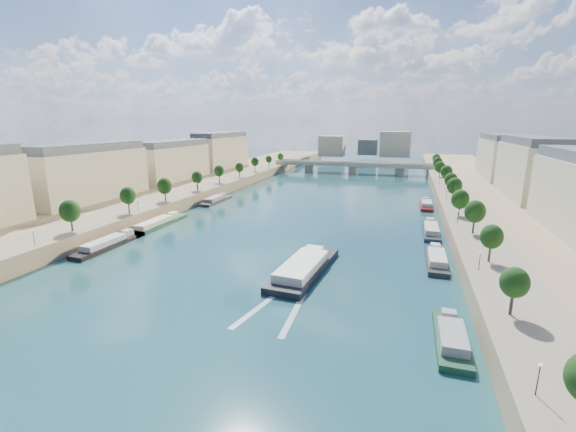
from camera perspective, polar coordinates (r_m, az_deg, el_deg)
The scene contains 17 objects.
ground at distance 148.91m, azimuth 2.51°, elevation -0.08°, with size 700.00×700.00×0.00m, color #0C2637.
quay_left at distance 180.12m, azimuth -20.24°, elevation 2.33°, with size 44.00×520.00×5.00m, color #9E8460.
quay_right at distance 148.08m, azimuth 30.57°, elevation -1.11°, with size 44.00×520.00×5.00m, color #9E8460.
pave_left at distance 171.02m, azimuth -16.30°, elevation 2.93°, with size 14.00×520.00×0.10m, color gray.
pave_right at distance 144.66m, azimuth 24.93°, elevation 0.26°, with size 14.00×520.00×0.10m, color gray.
trees_left at distance 170.70m, azimuth -15.49°, elevation 4.82°, with size 4.80×268.80×8.26m.
trees_right at distance 153.10m, azimuth 23.93°, elevation 3.13°, with size 4.80×268.80×8.26m.
lamps_left at distance 159.90m, azimuth -16.96°, elevation 3.15°, with size 0.36×200.36×4.28m.
lamps_right at distance 148.40m, azimuth 23.08°, elevation 1.85°, with size 0.36×200.36×4.28m.
buildings_left at distance 195.44m, azimuth -21.52°, elevation 7.21°, with size 16.00×226.00×23.20m.
buildings_right at distance 160.58m, azimuth 34.76°, elevation 4.46°, with size 16.00×226.00×23.20m.
skyline at distance 361.53m, azimuth 12.09°, elevation 10.20°, with size 79.00×42.00×22.00m.
bridge at distance 277.65m, azimuth 9.63°, elevation 7.31°, with size 112.00×12.00×8.15m.
tour_barge at distance 94.21m, azimuth 2.40°, elevation -7.70°, with size 11.30×31.57×4.20m.
wake at distance 80.20m, azimuth -0.71°, elevation -12.66°, with size 10.75×26.03×0.04m.
moored_barges_left at distance 128.59m, azimuth -23.36°, elevation -3.10°, with size 5.00×156.64×3.60m.
moored_barges_right at distance 105.63m, azimuth 21.21°, elevation -6.46°, with size 5.00×165.63×3.60m.
Camera 1 is at (36.51, -39.85, 35.82)m, focal length 24.00 mm.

